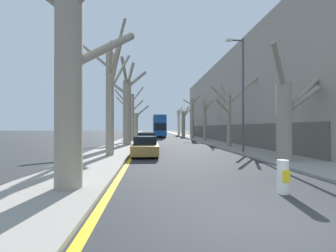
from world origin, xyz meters
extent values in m
plane|color=#2B2D30|center=(0.00, 0.00, 0.00)|extent=(300.00, 300.00, 0.00)
cube|color=gray|center=(-5.68, 50.00, 0.06)|extent=(3.39, 120.00, 0.12)
cube|color=gray|center=(5.68, 50.00, 0.06)|extent=(3.39, 120.00, 0.12)
cube|color=#9E9384|center=(12.38, 28.80, 5.83)|extent=(10.00, 43.89, 11.66)
cube|color=#5E584F|center=(7.36, 28.80, 1.17)|extent=(0.12, 43.01, 2.33)
cube|color=yellow|center=(-3.81, 50.00, 0.00)|extent=(0.24, 120.00, 0.01)
cylinder|color=gray|center=(-5.11, 2.91, 3.23)|extent=(0.82, 0.82, 6.46)
cylinder|color=gray|center=(-4.23, 4.10, 4.91)|extent=(2.08, 2.69, 2.22)
cylinder|color=gray|center=(-5.29, 11.24, 3.54)|extent=(0.54, 0.54, 7.08)
cylinder|color=gray|center=(-4.73, 12.13, 6.00)|extent=(1.36, 2.00, 3.05)
cylinder|color=gray|center=(-5.07, 10.16, 6.32)|extent=(0.66, 2.30, 1.65)
cylinder|color=gray|center=(-4.79, 10.30, 5.88)|extent=(1.25, 2.10, 3.03)
cylinder|color=gray|center=(-6.42, 11.99, 7.07)|extent=(2.46, 1.72, 2.19)
cylinder|color=gray|center=(-4.71, 10.61, 7.21)|extent=(1.42, 1.51, 3.48)
cylinder|color=gray|center=(-5.04, 20.39, 3.54)|extent=(0.88, 0.88, 7.08)
cylinder|color=gray|center=(-6.07, 20.83, 6.41)|extent=(2.35, 1.25, 1.86)
cylinder|color=gray|center=(-4.65, 19.66, 7.56)|extent=(1.16, 1.82, 2.40)
cylinder|color=gray|center=(-5.14, 18.91, 7.67)|extent=(0.52, 3.16, 2.43)
cylinder|color=gray|center=(-4.05, 20.68, 7.31)|extent=(2.27, 0.94, 2.08)
cylinder|color=gray|center=(-5.11, 28.20, 3.40)|extent=(0.59, 0.59, 6.80)
cylinder|color=gray|center=(-4.36, 28.84, 5.22)|extent=(1.73, 1.54, 1.83)
cylinder|color=gray|center=(-6.28, 28.03, 5.92)|extent=(2.54, 0.56, 3.05)
cylinder|color=gray|center=(-6.27, 28.83, 5.26)|extent=(2.55, 1.51, 2.59)
cylinder|color=gray|center=(-4.35, 29.03, 6.90)|extent=(1.76, 1.92, 2.51)
cylinder|color=gray|center=(-5.11, 36.82, 2.30)|extent=(0.81, 0.81, 4.60)
cylinder|color=gray|center=(-4.88, 37.36, 3.70)|extent=(0.82, 1.40, 1.67)
cylinder|color=gray|center=(-5.02, 37.95, 3.74)|extent=(0.48, 2.46, 1.90)
cylinder|color=gray|center=(-3.95, 37.18, 5.06)|extent=(2.58, 1.05, 2.18)
cylinder|color=gray|center=(5.10, 7.95, 2.28)|extent=(0.83, 0.83, 4.55)
cylinder|color=gray|center=(6.37, 8.11, 3.92)|extent=(2.77, 0.64, 2.54)
cylinder|color=gray|center=(6.05, 7.79, 3.54)|extent=(2.12, 0.63, 1.69)
cylinder|color=gray|center=(4.28, 7.08, 5.23)|extent=(1.98, 2.08, 2.17)
cylinder|color=gray|center=(5.32, 17.51, 2.63)|extent=(0.41, 0.41, 5.26)
cylinder|color=gray|center=(4.90, 17.48, 5.40)|extent=(0.97, 0.21, 1.78)
cylinder|color=gray|center=(6.38, 16.62, 5.52)|extent=(2.29, 1.95, 2.39)
cylinder|color=gray|center=(4.53, 17.04, 4.04)|extent=(1.73, 1.10, 1.31)
cylinder|color=gray|center=(4.37, 17.25, 5.14)|extent=(2.02, 0.68, 1.73)
cylinder|color=gray|center=(5.10, 26.46, 2.64)|extent=(0.46, 0.46, 5.28)
cylinder|color=gray|center=(4.88, 25.94, 4.73)|extent=(0.63, 1.24, 2.35)
cylinder|color=gray|center=(5.33, 27.20, 5.47)|extent=(0.65, 1.66, 2.04)
cylinder|color=gray|center=(5.77, 26.95, 5.10)|extent=(1.55, 1.19, 2.31)
cylinder|color=gray|center=(5.72, 26.91, 5.35)|extent=(1.43, 1.09, 1.26)
cylinder|color=gray|center=(5.92, 25.76, 5.44)|extent=(1.82, 1.56, 1.49)
cylinder|color=gray|center=(5.18, 36.37, 3.64)|extent=(0.67, 0.67, 7.28)
cylinder|color=gray|center=(5.90, 36.15, 7.11)|extent=(1.69, 0.71, 1.88)
cylinder|color=gray|center=(5.35, 35.89, 6.41)|extent=(0.64, 1.21, 1.63)
cylinder|color=gray|center=(4.50, 36.91, 6.68)|extent=(1.60, 1.34, 1.22)
cylinder|color=gray|center=(5.09, 46.35, 2.85)|extent=(0.85, 0.85, 5.69)
cylinder|color=gray|center=(5.63, 45.94, 5.59)|extent=(1.46, 1.20, 2.56)
cylinder|color=gray|center=(5.62, 47.34, 5.30)|extent=(1.39, 2.27, 1.76)
cylinder|color=gray|center=(6.01, 46.89, 5.31)|extent=(2.16, 1.45, 2.37)
cylinder|color=gray|center=(5.32, 55.75, 3.40)|extent=(0.77, 0.77, 6.81)
cylinder|color=gray|center=(5.64, 54.90, 6.51)|extent=(0.96, 1.99, 2.38)
cylinder|color=gray|center=(6.04, 55.24, 6.27)|extent=(1.74, 1.33, 1.92)
cylinder|color=gray|center=(5.07, 54.53, 5.78)|extent=(0.79, 2.63, 1.80)
cylinder|color=gray|center=(5.70, 56.44, 5.54)|extent=(1.11, 1.73, 3.44)
cylinder|color=gray|center=(5.08, 56.36, 5.32)|extent=(0.83, 1.55, 2.62)
cube|color=#19519E|center=(-0.61, 42.81, 1.65)|extent=(2.47, 10.19, 2.59)
cube|color=#19519E|center=(-0.61, 42.81, 3.63)|extent=(2.42, 9.98, 1.38)
cube|color=navy|center=(-0.61, 42.81, 4.38)|extent=(2.42, 9.98, 0.12)
cube|color=black|center=(-0.61, 42.81, 2.15)|extent=(2.50, 8.96, 1.35)
cube|color=black|center=(-0.61, 42.81, 3.70)|extent=(2.50, 8.96, 1.05)
cube|color=black|center=(-0.61, 37.74, 2.15)|extent=(2.23, 0.06, 1.42)
cylinder|color=black|center=(-1.68, 39.76, 0.48)|extent=(0.30, 0.97, 0.97)
cylinder|color=black|center=(0.46, 39.76, 0.48)|extent=(0.30, 0.97, 0.97)
cylinder|color=black|center=(-1.68, 45.66, 0.48)|extent=(0.30, 0.97, 0.97)
cylinder|color=black|center=(0.46, 45.66, 0.48)|extent=(0.30, 0.97, 0.97)
cube|color=olive|center=(-2.89, 11.64, 0.50)|extent=(1.78, 4.32, 0.64)
cube|color=black|center=(-2.89, 11.90, 1.09)|extent=(1.56, 2.24, 0.54)
cylinder|color=black|center=(-3.67, 10.35, 0.34)|extent=(0.20, 0.68, 0.68)
cylinder|color=black|center=(-2.11, 10.35, 0.34)|extent=(0.20, 0.68, 0.68)
cylinder|color=black|center=(-3.67, 12.94, 0.34)|extent=(0.20, 0.68, 0.68)
cylinder|color=black|center=(-2.11, 12.94, 0.34)|extent=(0.20, 0.68, 0.68)
cube|color=black|center=(-2.89, 17.00, 0.53)|extent=(1.80, 4.03, 0.70)
cube|color=black|center=(-2.89, 17.24, 1.19)|extent=(1.59, 2.09, 0.62)
cylinder|color=black|center=(-3.68, 15.79, 0.31)|extent=(0.20, 0.62, 0.62)
cylinder|color=black|center=(-2.10, 15.79, 0.31)|extent=(0.20, 0.62, 0.62)
cylinder|color=black|center=(-3.68, 18.21, 0.31)|extent=(0.20, 0.62, 0.62)
cylinder|color=black|center=(-2.10, 18.21, 0.31)|extent=(0.20, 0.62, 0.62)
cube|color=#4C5156|center=(-2.89, 22.66, 0.52)|extent=(1.90, 4.33, 0.67)
cube|color=black|center=(-2.89, 22.92, 1.15)|extent=(1.67, 2.25, 0.60)
cylinder|color=black|center=(-3.73, 21.36, 0.30)|extent=(0.20, 0.61, 0.61)
cylinder|color=black|center=(-2.05, 21.36, 0.30)|extent=(0.20, 0.61, 0.61)
cylinder|color=black|center=(-3.73, 23.96, 0.30)|extent=(0.20, 0.61, 0.61)
cylinder|color=black|center=(-2.05, 23.96, 0.30)|extent=(0.20, 0.61, 0.61)
cube|color=navy|center=(-2.89, 29.27, 0.47)|extent=(1.71, 4.24, 0.59)
cube|color=black|center=(-2.89, 29.52, 1.07)|extent=(1.51, 2.20, 0.61)
cylinder|color=black|center=(-3.63, 28.00, 0.30)|extent=(0.20, 0.60, 0.60)
cylinder|color=black|center=(-2.14, 28.00, 0.30)|extent=(0.20, 0.60, 0.60)
cylinder|color=black|center=(-3.63, 30.54, 0.30)|extent=(0.20, 0.60, 0.60)
cylinder|color=black|center=(-2.14, 30.54, 0.30)|extent=(0.20, 0.60, 0.60)
cylinder|color=#4C4F54|center=(4.50, 12.18, 4.39)|extent=(0.16, 0.16, 8.77)
cylinder|color=#4C4F54|center=(3.95, 12.18, 8.62)|extent=(1.10, 0.11, 0.11)
cube|color=beige|center=(3.40, 12.18, 8.62)|extent=(0.44, 0.20, 0.16)
cylinder|color=white|center=(1.42, 2.15, 0.51)|extent=(0.33, 0.33, 1.01)
cube|color=yellow|center=(1.42, 1.98, 0.56)|extent=(0.23, 0.01, 0.37)
camera|label=1|loc=(-2.59, -4.32, 1.99)|focal=24.00mm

